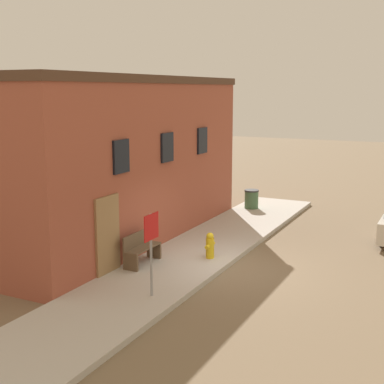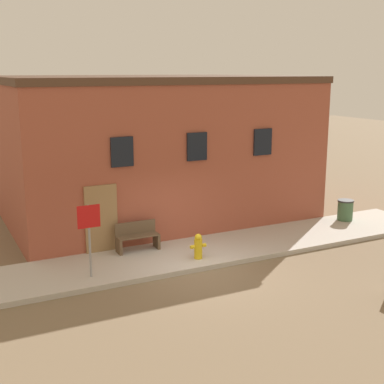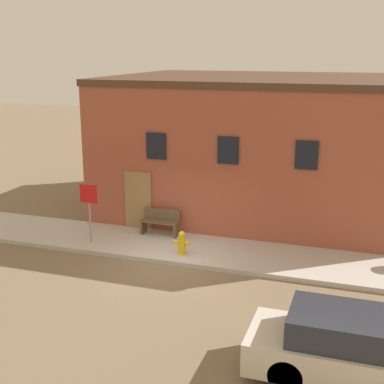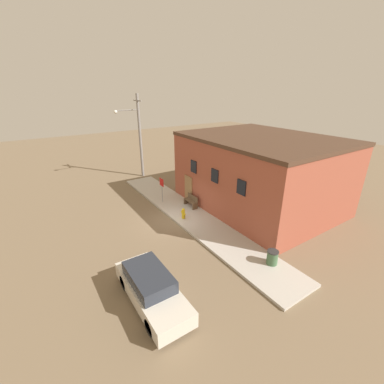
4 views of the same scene
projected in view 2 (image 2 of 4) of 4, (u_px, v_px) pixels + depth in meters
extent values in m
plane|color=#7A664C|center=(202.00, 272.00, 15.00)|extent=(80.00, 80.00, 0.00)
cube|color=#BCB7AD|center=(182.00, 255.00, 16.11)|extent=(18.49, 2.59, 0.15)
cube|color=#9E4C38|center=(147.00, 148.00, 20.90)|extent=(10.79, 8.51, 5.08)
cube|color=#4C3323|center=(145.00, 79.00, 20.31)|extent=(10.89, 8.61, 0.24)
cube|color=black|center=(122.00, 152.00, 15.93)|extent=(0.70, 0.08, 0.90)
cube|color=black|center=(197.00, 147.00, 17.04)|extent=(0.70, 0.08, 0.90)
cube|color=black|center=(263.00, 142.00, 18.14)|extent=(0.70, 0.08, 0.90)
cube|color=#937047|center=(101.00, 221.00, 16.07)|extent=(1.00, 0.08, 2.20)
cylinder|color=gold|center=(198.00, 249.00, 15.58)|extent=(0.24, 0.24, 0.58)
sphere|color=gold|center=(198.00, 237.00, 15.50)|extent=(0.21, 0.21, 0.21)
cylinder|color=gold|center=(193.00, 247.00, 15.48)|extent=(0.13, 0.11, 0.11)
cylinder|color=gold|center=(204.00, 245.00, 15.64)|extent=(0.13, 0.11, 0.11)
cylinder|color=gray|center=(90.00, 241.00, 14.04)|extent=(0.06, 0.06, 1.97)
cube|color=red|center=(89.00, 217.00, 13.88)|extent=(0.61, 0.02, 0.61)
cube|color=brown|center=(119.00, 246.00, 16.00)|extent=(0.08, 0.44, 0.45)
cube|color=brown|center=(157.00, 241.00, 16.54)|extent=(0.08, 0.44, 0.45)
cube|color=brown|center=(138.00, 236.00, 16.21)|extent=(1.31, 0.44, 0.04)
cube|color=brown|center=(135.00, 227.00, 16.34)|extent=(1.31, 0.04, 0.39)
cylinder|color=#426642|center=(345.00, 211.00, 19.57)|extent=(0.55, 0.55, 0.70)
cylinder|color=#2D2D2D|center=(346.00, 201.00, 19.49)|extent=(0.58, 0.58, 0.06)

